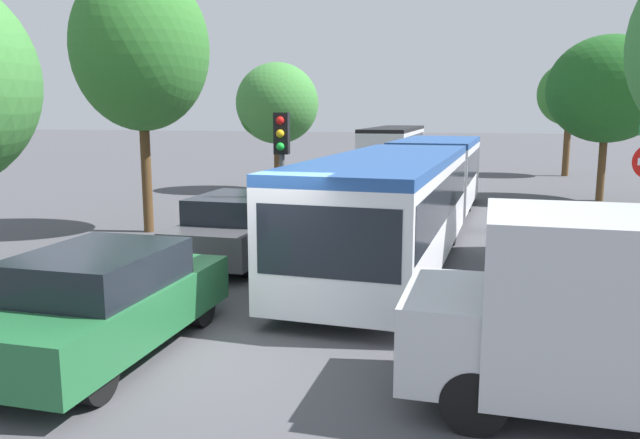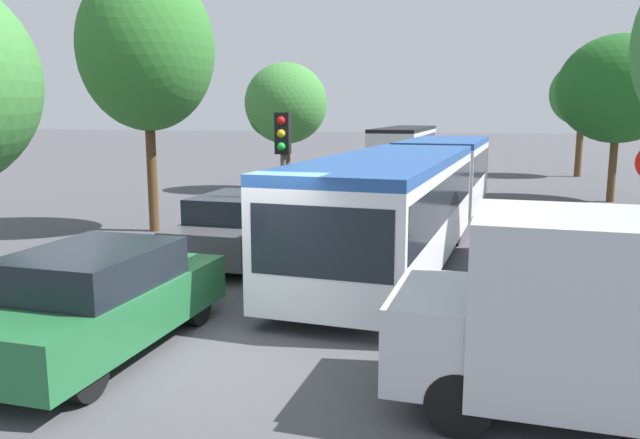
{
  "view_description": "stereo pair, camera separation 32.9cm",
  "coord_description": "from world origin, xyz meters",
  "px_view_note": "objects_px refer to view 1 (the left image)",
  "views": [
    {
      "loc": [
        3.43,
        -8.06,
        3.4
      ],
      "look_at": [
        0.2,
        4.32,
        1.2
      ],
      "focal_mm": 35.0,
      "sensor_mm": 36.0,
      "label": 1
    },
    {
      "loc": [
        3.75,
        -7.97,
        3.4
      ],
      "look_at": [
        0.2,
        4.32,
        1.2
      ],
      "focal_mm": 35.0,
      "sensor_mm": 36.0,
      "label": 2
    }
  ],
  "objects_px": {
    "queued_car_graphite": "(239,227)",
    "traffic_light": "(282,154)",
    "city_bus_rear": "(394,145)",
    "tree_left_mid": "(138,53)",
    "queued_car_green": "(104,301)",
    "tree_left_far": "(275,106)",
    "queued_car_red": "(319,197)",
    "articulated_bus": "(414,186)",
    "tree_right_far": "(570,94)",
    "queued_car_white": "(342,179)",
    "tree_right_mid": "(608,92)"
  },
  "relations": [
    {
      "from": "queued_car_red",
      "to": "tree_left_far",
      "type": "relative_size",
      "value": 0.73
    },
    {
      "from": "articulated_bus",
      "to": "traffic_light",
      "type": "bearing_deg",
      "value": -29.87
    },
    {
      "from": "queued_car_red",
      "to": "traffic_light",
      "type": "height_order",
      "value": "traffic_light"
    },
    {
      "from": "tree_left_mid",
      "to": "queued_car_green",
      "type": "bearing_deg",
      "value": -63.27
    },
    {
      "from": "articulated_bus",
      "to": "city_bus_rear",
      "type": "bearing_deg",
      "value": -168.01
    },
    {
      "from": "tree_right_far",
      "to": "tree_right_mid",
      "type": "bearing_deg",
      "value": -89.19
    },
    {
      "from": "queued_car_red",
      "to": "tree_left_far",
      "type": "bearing_deg",
      "value": 29.71
    },
    {
      "from": "city_bus_rear",
      "to": "traffic_light",
      "type": "height_order",
      "value": "traffic_light"
    },
    {
      "from": "articulated_bus",
      "to": "queued_car_red",
      "type": "height_order",
      "value": "articulated_bus"
    },
    {
      "from": "articulated_bus",
      "to": "queued_car_red",
      "type": "xyz_separation_m",
      "value": [
        -3.32,
        2.45,
        -0.73
      ]
    },
    {
      "from": "queued_car_white",
      "to": "tree_right_far",
      "type": "bearing_deg",
      "value": -41.06
    },
    {
      "from": "queued_car_graphite",
      "to": "queued_car_green",
      "type": "bearing_deg",
      "value": -176.93
    },
    {
      "from": "traffic_light",
      "to": "tree_left_far",
      "type": "relative_size",
      "value": 0.62
    },
    {
      "from": "tree_right_mid",
      "to": "queued_car_green",
      "type": "bearing_deg",
      "value": -117.16
    },
    {
      "from": "queued_car_graphite",
      "to": "tree_left_mid",
      "type": "xyz_separation_m",
      "value": [
        -3.96,
        2.63,
        4.24
      ]
    },
    {
      "from": "queued_car_white",
      "to": "tree_left_mid",
      "type": "distance_m",
      "value": 10.55
    },
    {
      "from": "queued_car_graphite",
      "to": "traffic_light",
      "type": "height_order",
      "value": "traffic_light"
    },
    {
      "from": "tree_left_mid",
      "to": "tree_right_far",
      "type": "relative_size",
      "value": 1.22
    },
    {
      "from": "tree_left_far",
      "to": "tree_right_far",
      "type": "relative_size",
      "value": 0.91
    },
    {
      "from": "tree_left_mid",
      "to": "queued_car_graphite",
      "type": "bearing_deg",
      "value": -33.56
    },
    {
      "from": "queued_car_green",
      "to": "tree_right_far",
      "type": "xyz_separation_m",
      "value": [
        9.43,
        28.59,
        3.59
      ]
    },
    {
      "from": "queued_car_graphite",
      "to": "queued_car_red",
      "type": "relative_size",
      "value": 1.1
    },
    {
      "from": "tree_right_mid",
      "to": "tree_right_far",
      "type": "relative_size",
      "value": 1.04
    },
    {
      "from": "tree_left_mid",
      "to": "tree_left_far",
      "type": "bearing_deg",
      "value": 86.41
    },
    {
      "from": "articulated_bus",
      "to": "traffic_light",
      "type": "distance_m",
      "value": 4.76
    },
    {
      "from": "queued_car_red",
      "to": "queued_car_graphite",
      "type": "bearing_deg",
      "value": 177.37
    },
    {
      "from": "tree_left_far",
      "to": "tree_right_far",
      "type": "xyz_separation_m",
      "value": [
        13.07,
        10.21,
        0.68
      ]
    },
    {
      "from": "queued_car_green",
      "to": "tree_right_mid",
      "type": "height_order",
      "value": "tree_right_mid"
    },
    {
      "from": "queued_car_red",
      "to": "tree_right_mid",
      "type": "relative_size",
      "value": 0.64
    },
    {
      "from": "queued_car_graphite",
      "to": "tree_right_far",
      "type": "relative_size",
      "value": 0.73
    },
    {
      "from": "queued_car_graphite",
      "to": "tree_right_mid",
      "type": "bearing_deg",
      "value": -37.46
    },
    {
      "from": "queued_car_green",
      "to": "tree_right_far",
      "type": "distance_m",
      "value": 30.32
    },
    {
      "from": "city_bus_rear",
      "to": "tree_left_mid",
      "type": "distance_m",
      "value": 23.22
    },
    {
      "from": "articulated_bus",
      "to": "queued_car_white",
      "type": "relative_size",
      "value": 4.12
    },
    {
      "from": "queued_car_white",
      "to": "tree_right_mid",
      "type": "bearing_deg",
      "value": -82.17
    },
    {
      "from": "articulated_bus",
      "to": "queued_car_graphite",
      "type": "xyz_separation_m",
      "value": [
        -3.61,
        -3.7,
        -0.65
      ]
    },
    {
      "from": "tree_left_far",
      "to": "tree_right_far",
      "type": "distance_m",
      "value": 16.6
    },
    {
      "from": "traffic_light",
      "to": "queued_car_graphite",
      "type": "bearing_deg",
      "value": -106.01
    },
    {
      "from": "queued_car_red",
      "to": "traffic_light",
      "type": "bearing_deg",
      "value": -172.5
    },
    {
      "from": "traffic_light",
      "to": "tree_right_mid",
      "type": "distance_m",
      "value": 15.8
    },
    {
      "from": "city_bus_rear",
      "to": "queued_car_green",
      "type": "bearing_deg",
      "value": -179.75
    },
    {
      "from": "city_bus_rear",
      "to": "tree_right_mid",
      "type": "relative_size",
      "value": 1.85
    },
    {
      "from": "city_bus_rear",
      "to": "queued_car_graphite",
      "type": "bearing_deg",
      "value": 179.67
    },
    {
      "from": "queued_car_red",
      "to": "traffic_light",
      "type": "relative_size",
      "value": 1.18
    },
    {
      "from": "queued_car_graphite",
      "to": "tree_left_far",
      "type": "height_order",
      "value": "tree_left_far"
    },
    {
      "from": "articulated_bus",
      "to": "queued_car_graphite",
      "type": "bearing_deg",
      "value": -41.73
    },
    {
      "from": "queued_car_graphite",
      "to": "queued_car_white",
      "type": "xyz_separation_m",
      "value": [
        -0.15,
        11.47,
        -0.06
      ]
    },
    {
      "from": "tree_right_mid",
      "to": "tree_right_far",
      "type": "height_order",
      "value": "tree_right_mid"
    },
    {
      "from": "queued_car_red",
      "to": "tree_right_far",
      "type": "relative_size",
      "value": 0.66
    },
    {
      "from": "queued_car_green",
      "to": "queued_car_red",
      "type": "distance_m",
      "value": 11.98
    }
  ]
}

